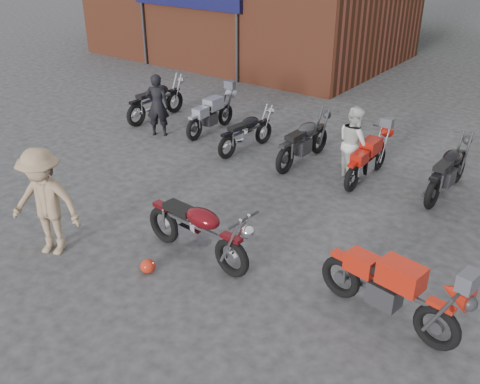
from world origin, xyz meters
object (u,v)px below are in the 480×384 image
Objects in this scene: person_tan at (45,203)px; helmet at (148,266)px; sportbike at (391,286)px; row_bike_1 at (211,112)px; person_dark at (157,105)px; person_light at (354,143)px; row_bike_3 at (304,138)px; row_bike_4 at (368,157)px; row_bike_2 at (247,130)px; vintage_motorcycle at (197,226)px; row_bike_5 at (449,168)px; row_bike_0 at (156,98)px.

helmet is at bearing -5.78° from person_tan.
sportbike is 1.11× the size of row_bike_1.
person_tan is at bearing 83.69° from person_dark.
row_bike_3 is at bearing 38.45° from person_light.
row_bike_4 is at bearing 75.72° from helmet.
row_bike_2 is at bearing 159.70° from person_dark.
row_bike_2 is (-2.19, 4.47, -0.10)m from vintage_motorcycle.
helmet is 0.13× the size of person_tan.
helmet is 5.49m from row_bike_3.
vintage_motorcycle is 4.76m from row_bike_4.
person_dark reaches higher than row_bike_4.
person_light reaches higher than helmet.
row_bike_3 reaches higher than row_bike_5.
helmet is at bearing -176.14° from row_bike_3.
row_bike_5 is (3.05, 5.78, 0.49)m from helmet.
row_bike_2 is (1.55, -0.48, -0.03)m from row_bike_1.
person_dark is at bearing 99.98° from row_bike_5.
helmet is 5.57m from row_bike_2.
sportbike is at bearing -115.24° from row_bike_0.
row_bike_5 is at bearing 107.13° from sportbike.
person_dark is 0.86× the size of row_bike_1.
person_light is at bearing 154.95° from person_dark.
person_light is (5.38, 0.65, -0.01)m from person_dark.
person_dark is 5.77m from row_bike_4.
row_bike_2 is 0.88× the size of row_bike_3.
person_tan is at bearing -144.79° from vintage_motorcycle.
person_light is at bearing 78.91° from helmet.
person_tan is 6.81m from row_bike_4.
row_bike_2 is 3.16m from row_bike_4.
row_bike_2 is (0.03, 5.81, -0.43)m from person_tan.
sportbike is at bearing 124.11° from person_dark.
row_bike_1 is at bearing 92.25° from row_bike_5.
row_bike_1 is at bearing 86.01° from row_bike_3.
row_bike_1 is (-3.32, 5.75, 0.45)m from helmet.
person_dark is at bearing 93.00° from person_tan.
helmet is 6.65m from row_bike_1.
row_bike_5 reaches higher than row_bike_1.
helmet is at bearing -135.62° from row_bike_0.
row_bike_3 reaches higher than row_bike_1.
row_bike_4 reaches higher than helmet.
row_bike_4 is at bearing -79.75° from row_bike_2.
row_bike_1 is (-4.37, 0.36, -0.26)m from person_light.
sportbike is at bearing -125.68° from row_bike_1.
row_bike_0 reaches higher than row_bike_1.
row_bike_1 is at bearing 80.99° from person_tan.
row_bike_0 is at bearing 92.73° from row_bike_5.
row_bike_2 is (-1.77, 5.27, 0.42)m from helmet.
vintage_motorcycle is 1.05× the size of row_bike_3.
row_bike_0 is (-8.95, 4.48, -0.01)m from sportbike.
sportbike is 8.34m from row_bike_1.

